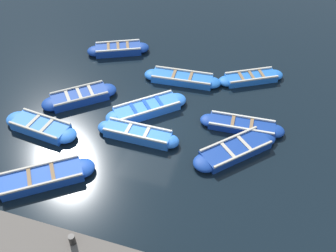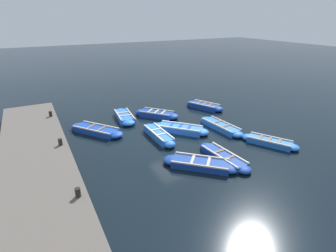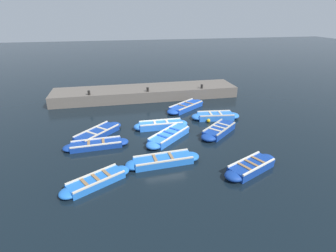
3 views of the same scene
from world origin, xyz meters
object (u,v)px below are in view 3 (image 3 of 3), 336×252
(boat_far_corner, at_px, (215,116))
(boat_bow_out, at_px, (251,167))
(boat_mid_row, at_px, (169,136))
(boat_stern_in, at_px, (161,125))
(boat_alongside, at_px, (186,107))
(boat_broadside, at_px, (97,133))
(bollard_mid_south, at_px, (202,86))
(boat_centre, at_px, (219,130))
(boat_tucked, at_px, (96,145))
(bollard_north, at_px, (89,93))
(boat_near_quay, at_px, (96,181))
(bollard_mid_north, at_px, (148,89))
(buoy_orange_near, at_px, (209,121))
(boat_drifting, at_px, (163,161))

(boat_far_corner, bearing_deg, boat_bow_out, -6.78)
(boat_mid_row, distance_m, boat_stern_in, 1.65)
(boat_mid_row, bearing_deg, boat_alongside, 153.87)
(boat_broadside, distance_m, boat_stern_in, 3.99)
(boat_far_corner, xyz_separation_m, bollard_mid_south, (-4.78, 0.57, 0.86))
(boat_stern_in, bearing_deg, bollard_mid_south, 140.46)
(boat_broadside, relative_size, boat_stern_in, 0.97)
(boat_centre, relative_size, bollard_mid_south, 9.16)
(boat_tucked, relative_size, boat_far_corner, 1.03)
(boat_centre, height_order, boat_alongside, boat_centre)
(boat_broadside, xyz_separation_m, boat_bow_out, (5.37, 7.22, 0.03))
(boat_centre, relative_size, bollard_north, 9.16)
(boat_mid_row, relative_size, boat_bow_out, 1.02)
(boat_mid_row, distance_m, boat_bow_out, 5.11)
(boat_bow_out, xyz_separation_m, boat_tucked, (-3.90, -7.22, -0.04))
(boat_near_quay, distance_m, bollard_mid_north, 11.57)
(boat_centre, bearing_deg, bollard_mid_north, -154.05)
(boat_broadside, bearing_deg, boat_near_quay, 1.57)
(boat_alongside, height_order, buoy_orange_near, boat_alongside)
(boat_bow_out, height_order, boat_stern_in, boat_stern_in)
(boat_far_corner, relative_size, bollard_mid_north, 9.89)
(boat_broadside, relative_size, boat_centre, 1.07)
(boat_far_corner, bearing_deg, boat_drifting, -42.91)
(bollard_mid_north, bearing_deg, boat_broadside, -33.42)
(boat_near_quay, height_order, boat_bow_out, boat_bow_out)
(boat_broadside, distance_m, boat_mid_row, 4.36)
(boat_alongside, xyz_separation_m, bollard_mid_south, (-2.38, 2.04, 0.87))
(boat_alongside, xyz_separation_m, buoy_orange_near, (2.91, 0.78, -0.06))
(boat_far_corner, bearing_deg, boat_stern_in, -78.90)
(boat_far_corner, relative_size, bollard_mid_south, 9.89)
(boat_mid_row, bearing_deg, boat_far_corner, 122.34)
(boat_far_corner, bearing_deg, bollard_north, -118.65)
(boat_stern_in, distance_m, buoy_orange_near, 3.34)
(boat_tucked, xyz_separation_m, buoy_orange_near, (-2.11, 7.31, -0.03))
(boat_bow_out, xyz_separation_m, bollard_mid_north, (-11.30, -3.31, 0.86))
(bollard_mid_north, bearing_deg, boat_bow_out, 16.32)
(boat_broadside, height_order, bollard_mid_south, bollard_mid_south)
(boat_drifting, distance_m, boat_alongside, 8.13)
(boat_centre, bearing_deg, bollard_mid_south, 170.19)
(boat_stern_in, relative_size, bollard_mid_south, 10.03)
(boat_near_quay, distance_m, bollard_mid_south, 13.81)
(bollard_mid_north, bearing_deg, boat_alongside, 47.75)
(boat_centre, bearing_deg, boat_broadside, -98.79)
(boat_bow_out, distance_m, boat_centre, 4.24)
(boat_near_quay, xyz_separation_m, boat_stern_in, (-5.33, 3.84, 0.04))
(boat_mid_row, xyz_separation_m, bollard_mid_north, (-7.20, -0.25, 0.86))
(boat_near_quay, height_order, boat_stern_in, boat_stern_in)
(boat_far_corner, xyz_separation_m, bollard_north, (-4.78, -8.74, 0.86))
(boat_centre, bearing_deg, boat_near_quay, -62.00)
(boat_bow_out, relative_size, bollard_mid_north, 9.47)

